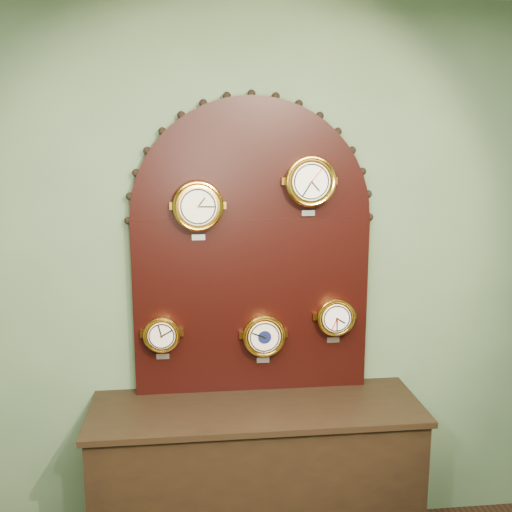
{
  "coord_description": "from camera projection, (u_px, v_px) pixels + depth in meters",
  "views": [
    {
      "loc": [
        -0.3,
        -0.49,
        2.13
      ],
      "look_at": [
        0.0,
        2.25,
        1.58
      ],
      "focal_mm": 41.82,
      "sensor_mm": 36.0,
      "label": 1
    }
  ],
  "objects": [
    {
      "name": "wall_back",
      "position": [
        251.0,
        281.0,
        3.09
      ],
      "size": [
        4.0,
        0.0,
        4.0
      ],
      "primitive_type": "plane",
      "rotation": [
        1.57,
        0.0,
        0.0
      ],
      "color": "#4E6948",
      "rests_on": "ground"
    },
    {
      "name": "shop_counter",
      "position": [
        256.0,
        485.0,
        3.02
      ],
      "size": [
        1.6,
        0.5,
        0.8
      ],
      "primitive_type": "cube",
      "color": "black",
      "rests_on": "ground_plane"
    },
    {
      "name": "display_board",
      "position": [
        252.0,
        239.0,
        3.0
      ],
      "size": [
        1.26,
        0.06,
        1.53
      ],
      "color": "black",
      "rests_on": "shop_counter"
    },
    {
      "name": "roman_clock",
      "position": [
        198.0,
        206.0,
        2.87
      ],
      "size": [
        0.25,
        0.08,
        0.3
      ],
      "color": "gold",
      "rests_on": "display_board"
    },
    {
      "name": "arabic_clock",
      "position": [
        310.0,
        181.0,
        2.91
      ],
      "size": [
        0.25,
        0.08,
        0.3
      ],
      "color": "gold",
      "rests_on": "display_board"
    },
    {
      "name": "hygrometer",
      "position": [
        162.0,
        334.0,
        2.97
      ],
      "size": [
        0.18,
        0.08,
        0.23
      ],
      "color": "gold",
      "rests_on": "display_board"
    },
    {
      "name": "barometer",
      "position": [
        264.0,
        335.0,
        3.03
      ],
      "size": [
        0.22,
        0.08,
        0.27
      ],
      "color": "gold",
      "rests_on": "display_board"
    },
    {
      "name": "tide_clock",
      "position": [
        335.0,
        317.0,
        3.06
      ],
      "size": [
        0.2,
        0.08,
        0.25
      ],
      "color": "gold",
      "rests_on": "display_board"
    }
  ]
}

